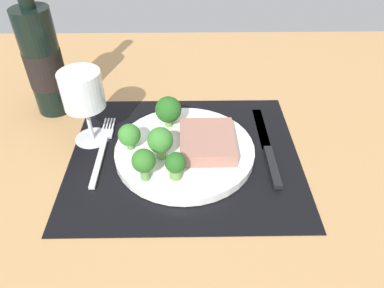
% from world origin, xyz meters
% --- Properties ---
extents(ground_plane, '(1.40, 1.10, 0.03)m').
position_xyz_m(ground_plane, '(0.00, 0.00, -0.01)').
color(ground_plane, tan).
extents(placemat, '(0.41, 0.35, 0.00)m').
position_xyz_m(placemat, '(0.00, 0.00, 0.00)').
color(placemat, black).
rests_on(placemat, ground_plane).
extents(plate, '(0.25, 0.25, 0.02)m').
position_xyz_m(plate, '(0.00, 0.00, 0.01)').
color(plate, white).
rests_on(plate, placemat).
extents(steak, '(0.10, 0.11, 0.03)m').
position_xyz_m(steak, '(0.04, -0.00, 0.03)').
color(steak, '#9E6B5B').
rests_on(steak, plate).
extents(broccoli_near_steak, '(0.05, 0.05, 0.06)m').
position_xyz_m(broccoli_near_steak, '(-0.03, 0.07, 0.05)').
color(broccoli_near_steak, '#6B994C').
rests_on(broccoli_near_steak, plate).
extents(broccoli_back_left, '(0.04, 0.04, 0.05)m').
position_xyz_m(broccoli_back_left, '(-0.09, 0.00, 0.05)').
color(broccoli_back_left, '#5B8942').
rests_on(broccoli_back_left, plate).
extents(broccoli_near_fork, '(0.04, 0.04, 0.06)m').
position_xyz_m(broccoli_near_fork, '(-0.04, -0.03, 0.05)').
color(broccoli_near_fork, '#6B994C').
rests_on(broccoli_near_fork, plate).
extents(broccoli_center, '(0.04, 0.04, 0.06)m').
position_xyz_m(broccoli_center, '(-0.06, -0.08, 0.05)').
color(broccoli_center, '#5B8942').
rests_on(broccoli_center, plate).
extents(broccoli_front_edge, '(0.03, 0.03, 0.05)m').
position_xyz_m(broccoli_front_edge, '(-0.01, -0.07, 0.05)').
color(broccoli_front_edge, '#5B8942').
rests_on(broccoli_front_edge, plate).
extents(fork, '(0.02, 0.19, 0.01)m').
position_xyz_m(fork, '(-0.15, 0.01, 0.01)').
color(fork, silver).
rests_on(fork, placemat).
extents(knife, '(0.02, 0.23, 0.01)m').
position_xyz_m(knife, '(0.15, 0.01, 0.01)').
color(knife, black).
rests_on(knife, placemat).
extents(wine_bottle, '(0.07, 0.07, 0.30)m').
position_xyz_m(wine_bottle, '(-0.27, 0.15, 0.11)').
color(wine_bottle, black).
rests_on(wine_bottle, ground_plane).
extents(wine_glass, '(0.07, 0.07, 0.14)m').
position_xyz_m(wine_glass, '(-0.18, 0.05, 0.10)').
color(wine_glass, silver).
rests_on(wine_glass, ground_plane).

